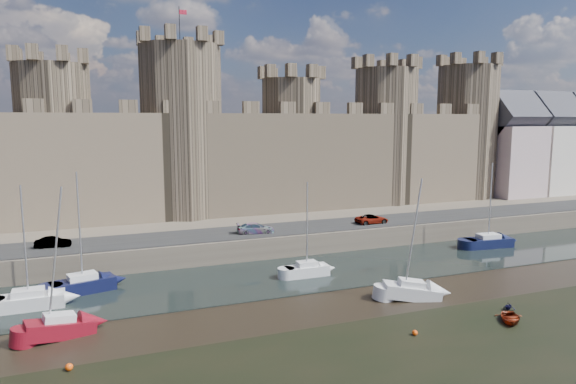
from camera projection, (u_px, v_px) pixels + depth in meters
name	position (u px, v px, depth m)	size (l,w,h in m)	color
water_channel	(208.00, 284.00, 49.21)	(160.00, 12.00, 0.08)	black
quay	(160.00, 210.00, 82.27)	(160.00, 60.00, 2.50)	#4C443A
road	(189.00, 237.00, 58.08)	(160.00, 7.00, 0.10)	black
castle	(164.00, 149.00, 69.48)	(108.50, 11.00, 29.00)	#42382B
townhouses	(568.00, 147.00, 93.52)	(35.50, 9.05, 18.13)	#C3A6A8
car_1	(53.00, 242.00, 53.14)	(1.22, 3.51, 1.16)	gray
car_2	(255.00, 228.00, 59.74)	(1.77, 4.34, 1.26)	gray
car_3	(372.00, 219.00, 65.30)	(1.99, 4.32, 1.20)	gray
sailboat_0	(29.00, 300.00, 42.80)	(5.58, 2.23, 10.39)	silver
sailboat_1	(83.00, 284.00, 46.78)	(5.89, 3.47, 11.08)	black
sailboat_2	(307.00, 269.00, 51.63)	(4.44, 1.76, 9.54)	silver
sailboat_3	(488.00, 241.00, 63.26)	(6.12, 2.85, 10.41)	black
sailboat_4	(60.00, 326.00, 37.36)	(5.06, 2.92, 11.11)	maroon
sailboat_5	(412.00, 290.00, 45.30)	(5.34, 3.42, 10.75)	silver
dinghy_4	(510.00, 318.00, 40.12)	(2.09, 0.61, 2.93)	maroon
dinghy_7	(508.00, 306.00, 42.69)	(1.00, 0.61, 1.15)	black
buoy_1	(69.00, 367.00, 32.41)	(0.48, 0.48, 0.48)	#F54C0A
buoy_3	(415.00, 333.00, 37.69)	(0.41, 0.41, 0.41)	#FD4C0B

